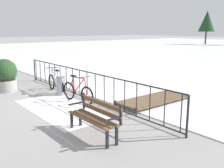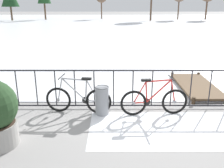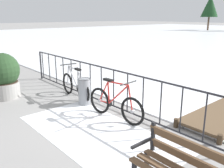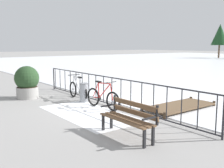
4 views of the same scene
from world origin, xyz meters
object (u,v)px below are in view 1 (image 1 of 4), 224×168
(bicycle_second, at_px, (56,83))
(park_bench, at_px, (96,115))
(bicycle_near_railing, at_px, (78,92))
(planter_with_shrub, at_px, (5,75))
(trash_bin, at_px, (61,86))

(bicycle_second, bearing_deg, park_bench, -15.47)
(bicycle_near_railing, relative_size, park_bench, 1.07)
(bicycle_near_railing, xyz_separation_m, park_bench, (2.74, -1.16, 0.14))
(bicycle_near_railing, distance_m, bicycle_second, 1.91)
(planter_with_shrub, relative_size, trash_bin, 1.83)
(park_bench, bearing_deg, bicycle_second, 164.53)
(bicycle_near_railing, distance_m, trash_bin, 1.31)
(bicycle_near_railing, height_order, trash_bin, bicycle_near_railing)
(planter_with_shrub, distance_m, trash_bin, 2.56)
(planter_with_shrub, bearing_deg, park_bench, 2.64)
(bicycle_near_railing, xyz_separation_m, trash_bin, (-1.31, 0.04, 0.00))
(bicycle_near_railing, xyz_separation_m, planter_with_shrub, (-3.36, -1.44, 0.31))
(bicycle_second, distance_m, trash_bin, 0.61)
(bicycle_second, height_order, planter_with_shrub, planter_with_shrub)
(park_bench, relative_size, planter_with_shrub, 1.19)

